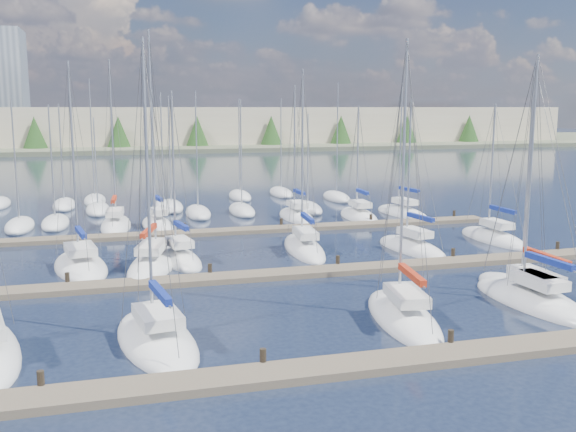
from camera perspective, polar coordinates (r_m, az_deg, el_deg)
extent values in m
plane|color=#1E273D|center=(80.96, -8.55, 2.47)|extent=(400.00, 400.00, 0.00)
cube|color=#6B5E4C|center=(25.62, 7.22, -12.93)|extent=(44.00, 1.80, 0.35)
cylinder|color=#2D261C|center=(24.85, -21.09, -13.89)|extent=(0.26, 0.26, 1.10)
cylinder|color=#2D261C|center=(25.22, -2.24, -12.86)|extent=(0.26, 0.26, 1.10)
cylinder|color=#2D261C|center=(27.98, 14.25, -10.85)|extent=(0.26, 0.26, 1.10)
cube|color=#6B5E4C|center=(38.26, -0.79, -5.21)|extent=(44.00, 1.80, 0.35)
cylinder|color=#2D261C|center=(38.08, -19.00, -5.58)|extent=(0.26, 0.26, 1.10)
cylinder|color=#2D261C|center=(38.32, -6.95, -5.02)|extent=(0.26, 0.26, 1.10)
cylinder|color=#2D261C|center=(40.19, 4.44, -4.29)|extent=(0.26, 0.26, 1.10)
cylinder|color=#2D261C|center=(43.47, 14.45, -3.50)|extent=(0.26, 0.26, 1.10)
cylinder|color=#2D261C|center=(47.88, 22.82, -2.76)|extent=(0.26, 0.26, 1.10)
cube|color=#6B5E4C|center=(51.60, -4.65, -1.35)|extent=(44.00, 1.80, 0.35)
cylinder|color=#2D261C|center=(51.71, -18.03, -1.60)|extent=(0.26, 0.26, 1.10)
cylinder|color=#2D261C|center=(51.89, -9.18, -1.21)|extent=(0.26, 0.26, 1.10)
cylinder|color=#2D261C|center=(53.29, -0.60, -0.80)|extent=(0.26, 0.26, 1.10)
cylinder|color=#2D261C|center=(55.80, 7.38, -0.40)|extent=(0.26, 0.26, 1.10)
cylinder|color=#2D261C|center=(59.30, 14.54, -0.04)|extent=(0.26, 0.26, 1.10)
ellipsoid|color=white|center=(55.83, -15.04, -0.91)|extent=(2.96, 8.24, 1.60)
cube|color=black|center=(55.83, -15.04, -0.91)|extent=(1.52, 3.96, 0.12)
cube|color=silver|center=(55.22, -15.13, 0.34)|extent=(1.52, 2.91, 0.50)
cylinder|color=#9EA0A5|center=(55.65, -15.34, 6.74)|extent=(0.14, 0.14, 12.73)
cylinder|color=#9EA0A5|center=(54.43, -15.22, 1.32)|extent=(0.32, 3.40, 0.10)
cube|color=#9F2711|center=(54.41, -15.22, 1.45)|extent=(0.50, 3.14, 0.30)
ellipsoid|color=white|center=(58.81, 6.29, -0.12)|extent=(2.90, 7.44, 1.60)
cube|color=silver|center=(58.27, 6.43, 1.09)|extent=(1.53, 2.62, 0.50)
cylinder|color=#9EA0A5|center=(58.69, 6.21, 5.33)|extent=(0.14, 0.14, 9.01)
cylinder|color=#9EA0A5|center=(57.57, 6.64, 2.03)|extent=(0.23, 3.08, 0.10)
cube|color=navy|center=(57.56, 6.65, 2.15)|extent=(0.42, 2.84, 0.30)
ellipsoid|color=white|center=(46.09, 10.90, -2.95)|extent=(3.49, 7.75, 1.60)
cube|color=black|center=(46.09, 10.90, -2.95)|extent=(1.77, 3.73, 0.12)
cube|color=silver|center=(45.52, 11.22, -1.44)|extent=(1.71, 2.78, 0.50)
cylinder|color=#9EA0A5|center=(45.68, 10.71, 4.44)|extent=(0.14, 0.14, 9.69)
cylinder|color=#9EA0A5|center=(44.85, 11.69, -0.26)|extent=(0.55, 3.12, 0.10)
cube|color=navy|center=(44.83, 11.70, -0.11)|extent=(0.71, 2.90, 0.30)
ellipsoid|color=white|center=(61.01, 10.11, 0.14)|extent=(3.40, 8.06, 1.60)
cube|color=black|center=(61.01, 10.11, 0.14)|extent=(1.72, 3.88, 0.12)
cube|color=silver|center=(60.49, 10.35, 1.30)|extent=(1.64, 2.89, 0.50)
cylinder|color=#9EA0A5|center=(60.81, 9.97, 6.36)|extent=(0.14, 0.14, 11.07)
cylinder|color=#9EA0A5|center=(59.84, 10.71, 2.22)|extent=(0.58, 3.26, 0.10)
cube|color=navy|center=(59.82, 10.72, 2.33)|extent=(0.74, 3.03, 0.30)
ellipsoid|color=white|center=(42.13, -17.95, -4.44)|extent=(4.40, 8.42, 1.60)
cube|color=black|center=(42.13, -17.95, -4.44)|extent=(2.23, 4.06, 0.12)
cube|color=silver|center=(41.45, -17.97, -2.82)|extent=(2.14, 3.05, 0.50)
cylinder|color=#9EA0A5|center=(41.70, -18.56, 4.95)|extent=(0.14, 0.14, 11.61)
cylinder|color=#9EA0A5|center=(40.62, -17.93, -1.55)|extent=(0.68, 3.33, 0.10)
cube|color=navy|center=(40.60, -17.94, -1.38)|extent=(0.83, 3.10, 0.30)
ellipsoid|color=white|center=(42.67, -9.71, -3.92)|extent=(3.58, 7.14, 1.60)
cube|color=maroon|center=(42.67, -9.71, -3.92)|extent=(1.81, 3.44, 0.12)
cube|color=silver|center=(42.06, -9.63, -2.30)|extent=(1.72, 2.58, 0.50)
cylinder|color=#9EA0A5|center=(42.21, -10.15, 4.19)|extent=(0.14, 0.14, 9.91)
cylinder|color=#9EA0A5|center=(41.35, -9.46, -1.02)|extent=(0.62, 2.83, 0.10)
cube|color=navy|center=(41.32, -9.47, -0.86)|extent=(0.77, 2.65, 0.30)
ellipsoid|color=white|center=(31.21, 10.18, -9.02)|extent=(3.80, 8.71, 1.60)
cube|color=black|center=(31.21, 10.18, -9.02)|extent=(1.93, 4.20, 0.12)
cube|color=silver|center=(30.43, 10.48, -6.94)|extent=(1.85, 3.12, 0.50)
cylinder|color=#9EA0A5|center=(30.38, 10.20, 4.01)|extent=(0.14, 0.14, 11.91)
cylinder|color=#9EA0A5|center=(29.53, 10.94, -5.35)|extent=(0.60, 3.52, 0.10)
cube|color=#9F2711|center=(29.50, 10.94, -5.13)|extent=(0.76, 3.26, 0.30)
ellipsoid|color=white|center=(35.38, 20.80, -7.26)|extent=(3.29, 8.51, 1.60)
cube|color=silver|center=(34.74, 21.37, -5.38)|extent=(1.69, 3.02, 0.50)
cylinder|color=#9EA0A5|center=(34.62, 20.76, 3.81)|extent=(0.14, 0.14, 11.42)
cylinder|color=#9EA0A5|center=(34.01, 22.20, -3.92)|extent=(0.36, 3.50, 0.10)
cube|color=navy|center=(33.98, 22.22, -3.72)|extent=(0.54, 3.24, 0.30)
ellipsoid|color=white|center=(28.46, -11.60, -10.92)|extent=(4.23, 8.47, 1.60)
cube|color=silver|center=(27.66, -11.51, -8.68)|extent=(2.08, 3.06, 0.50)
cylinder|color=#9EA0A5|center=(27.48, -12.38, 3.10)|extent=(0.14, 0.14, 11.65)
cylinder|color=#9EA0A5|center=(26.74, -11.28, -6.95)|extent=(0.62, 3.38, 0.10)
cube|color=navy|center=(26.71, -11.29, -6.71)|extent=(0.78, 3.14, 0.30)
ellipsoid|color=white|center=(41.75, -11.81, -4.29)|extent=(5.04, 9.94, 1.60)
cube|color=silver|center=(41.00, -12.00, -2.69)|extent=(2.29, 3.62, 0.50)
cylinder|color=#9EA0A5|center=(41.36, -11.98, 6.56)|extent=(0.14, 0.14, 13.56)
cylinder|color=#9EA0A5|center=(40.06, -12.27, -1.45)|extent=(1.11, 3.91, 0.10)
cube|color=#9F2711|center=(40.04, -12.28, -1.28)|extent=(1.23, 3.65, 0.30)
ellipsoid|color=white|center=(50.98, 17.75, -2.03)|extent=(2.64, 7.79, 1.60)
cube|color=silver|center=(50.43, 18.08, -0.67)|extent=(1.40, 2.74, 0.50)
cylinder|color=#9EA0A5|center=(50.69, 17.68, 4.33)|extent=(0.14, 0.14, 9.12)
cylinder|color=#9EA0A5|center=(49.76, 18.55, 0.40)|extent=(0.21, 3.24, 0.10)
cube|color=navy|center=(49.75, 18.55, 0.54)|extent=(0.40, 2.99, 0.30)
ellipsoid|color=white|center=(55.28, -11.54, -0.88)|extent=(3.11, 6.55, 1.60)
cube|color=silver|center=(54.75, -11.52, 0.40)|extent=(1.54, 2.35, 0.50)
cylinder|color=#9EA0A5|center=(55.00, -11.86, 5.57)|extent=(0.14, 0.14, 10.30)
cylinder|color=#9EA0A5|center=(54.11, -11.45, 1.42)|extent=(0.45, 2.64, 0.10)
cube|color=navy|center=(54.09, -11.45, 1.55)|extent=(0.62, 2.45, 0.30)
ellipsoid|color=white|center=(45.17, 1.43, -3.03)|extent=(3.10, 8.91, 1.60)
cube|color=silver|center=(44.49, 1.55, -1.51)|extent=(1.56, 3.16, 0.50)
cylinder|color=#9EA0A5|center=(44.87, 1.28, 5.64)|extent=(0.14, 0.14, 11.44)
cylinder|color=#9EA0A5|center=(43.62, 1.75, -0.34)|extent=(0.41, 3.67, 0.10)
cube|color=navy|center=(43.60, 1.75, -0.18)|extent=(0.58, 3.39, 0.30)
ellipsoid|color=white|center=(36.41, 20.63, -6.78)|extent=(2.58, 9.01, 1.60)
cube|color=black|center=(36.41, 20.63, -6.78)|extent=(1.34, 4.33, 0.12)
cube|color=silver|center=(35.72, 21.17, -4.96)|extent=(1.41, 3.16, 0.50)
cylinder|color=#9EA0A5|center=(35.78, 20.59, 3.65)|extent=(0.14, 0.14, 11.00)
cylinder|color=#9EA0A5|center=(34.92, 21.96, -3.56)|extent=(0.12, 3.78, 0.10)
cube|color=#9F2711|center=(34.90, 21.98, -3.37)|extent=(0.32, 3.48, 0.30)
ellipsoid|color=white|center=(58.19, 0.74, -0.16)|extent=(2.55, 7.39, 1.60)
cube|color=maroon|center=(58.19, 0.74, -0.16)|extent=(1.32, 3.55, 0.12)
cube|color=silver|center=(57.64, 0.85, 1.05)|extent=(1.38, 2.59, 0.50)
cylinder|color=#9EA0A5|center=(58.01, 0.59, 6.23)|extent=(0.14, 0.14, 10.80)
cylinder|color=#9EA0A5|center=(56.93, 1.02, 2.01)|extent=(0.14, 3.09, 0.10)
cube|color=navy|center=(56.91, 1.02, 2.13)|extent=(0.34, 2.85, 0.30)
cylinder|color=#9EA0A5|center=(63.61, -10.47, 5.89)|extent=(0.12, 0.12, 10.14)
ellipsoid|color=white|center=(64.23, -10.32, 0.79)|extent=(2.20, 6.40, 1.40)
cylinder|color=#9EA0A5|center=(63.34, -11.13, 6.01)|extent=(0.12, 0.12, 10.49)
ellipsoid|color=white|center=(63.97, -10.96, 0.73)|extent=(2.20, 6.40, 1.40)
cylinder|color=#9EA0A5|center=(72.79, -0.63, 6.47)|extent=(0.12, 0.12, 10.06)
ellipsoid|color=white|center=(73.33, -0.62, 2.03)|extent=(2.20, 6.40, 1.40)
cylinder|color=#9EA0A5|center=(67.49, -19.51, 5.39)|extent=(0.12, 0.12, 9.39)
ellipsoid|color=white|center=(68.05, -19.26, 0.90)|extent=(2.20, 6.40, 1.40)
cylinder|color=#9EA0A5|center=(56.70, -23.11, 4.70)|extent=(0.12, 0.12, 9.85)
ellipsoid|color=white|center=(57.38, -22.74, -0.86)|extent=(2.20, 6.40, 1.40)
cylinder|color=#9EA0A5|center=(57.05, -20.27, 4.62)|extent=(0.12, 0.12, 9.30)
ellipsoid|color=white|center=(57.70, -19.96, -0.63)|extent=(2.20, 6.40, 1.40)
cylinder|color=#9EA0A5|center=(69.29, 4.40, 6.95)|extent=(0.12, 0.12, 11.68)
ellipsoid|color=white|center=(69.89, 4.33, 1.63)|extent=(2.20, 6.40, 1.40)
cylinder|color=#9EA0A5|center=(60.39, -4.19, 5.65)|extent=(0.12, 0.12, 9.76)
ellipsoid|color=white|center=(61.02, -4.13, 0.46)|extent=(2.20, 6.40, 1.40)
cylinder|color=#9EA0A5|center=(69.84, -17.04, 6.69)|extent=(0.12, 0.12, 11.95)
ellipsoid|color=white|center=(70.44, -16.78, 1.31)|extent=(2.20, 6.40, 1.40)
cylinder|color=#9EA0A5|center=(61.74, 1.78, 5.15)|extent=(0.12, 0.12, 8.46)
ellipsoid|color=white|center=(62.31, 1.75, 0.67)|extent=(2.20, 6.40, 1.40)
cylinder|color=#9EA0A5|center=(63.52, -16.74, 4.72)|extent=(0.12, 0.12, 8.12)
ellipsoid|color=white|center=(64.06, -16.54, 0.52)|extent=(2.20, 6.40, 1.40)
cylinder|color=#9EA0A5|center=(70.27, -4.36, 6.30)|extent=(0.12, 0.12, 10.00)
ellipsoid|color=white|center=(70.83, -4.30, 1.73)|extent=(2.20, 6.40, 1.40)
cylinder|color=#9EA0A5|center=(59.36, -8.13, 5.89)|extent=(0.12, 0.12, 10.54)
ellipsoid|color=white|center=(60.03, -8.00, 0.24)|extent=(2.20, 6.40, 1.40)
cube|color=#666B51|center=(170.34, -12.12, 6.24)|extent=(400.00, 60.00, 1.00)
cube|color=beige|center=(161.05, -8.39, 7.77)|extent=(200.00, 12.00, 10.00)
cone|color=#284C1E|center=(153.87, -21.58, 6.75)|extent=(6.00, 6.00, 8.00)
cone|color=#284C1E|center=(152.95, -14.82, 7.09)|extent=(6.00, 6.00, 8.00)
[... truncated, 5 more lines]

